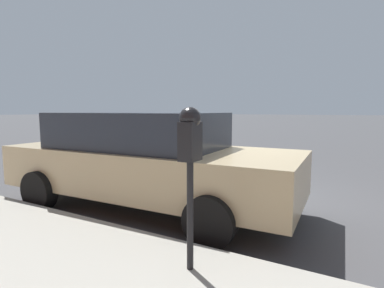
# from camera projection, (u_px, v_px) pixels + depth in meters

# --- Properties ---
(ground_plane) EXTENTS (220.00, 220.00, 0.00)m
(ground_plane) POSITION_uv_depth(u_px,v_px,m) (227.00, 199.00, 5.43)
(ground_plane) COLOR #424244
(parking_meter) EXTENTS (0.21, 0.19, 1.46)m
(parking_meter) POSITION_uv_depth(u_px,v_px,m) (190.00, 147.00, 2.60)
(parking_meter) COLOR black
(parking_meter) RESTS_ON sidewalk
(car_tan) EXTENTS (2.16, 4.89, 1.57)m
(car_tan) POSITION_uv_depth(u_px,v_px,m) (145.00, 158.00, 4.90)
(car_tan) COLOR tan
(car_tan) RESTS_ON ground_plane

